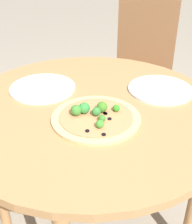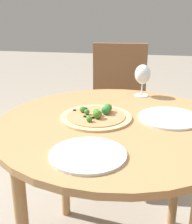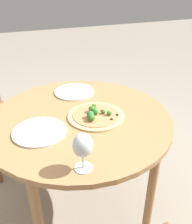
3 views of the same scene
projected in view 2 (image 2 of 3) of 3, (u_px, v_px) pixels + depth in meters
The scene contains 6 objects.
dining_table at pixel (114, 142), 1.35m from camera, with size 1.02×1.02×0.75m.
chair_2 at pixel (118, 109), 2.20m from camera, with size 0.42×0.42×0.95m.
pizza at pixel (97, 116), 1.36m from camera, with size 0.31×0.31×0.05m.
wine_glass at pixel (143, 75), 1.64m from camera, with size 0.08×0.08×0.17m.
plate_near at pixel (88, 155), 1.04m from camera, with size 0.26×0.26×0.01m.
plate_far at pixel (170, 118), 1.36m from camera, with size 0.27×0.27×0.01m.
Camera 2 is at (-1.22, -0.11, 1.25)m, focal length 50.00 mm.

